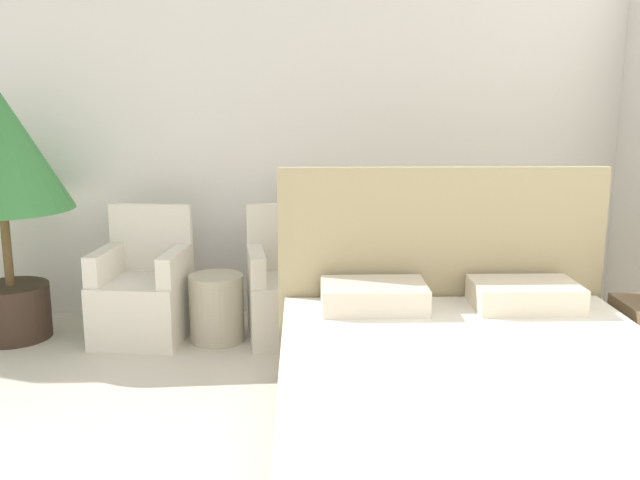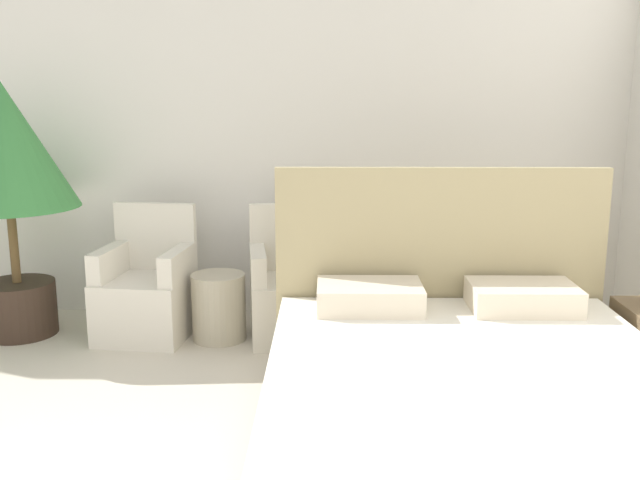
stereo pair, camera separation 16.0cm
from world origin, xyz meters
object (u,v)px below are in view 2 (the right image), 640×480
Objects in this scene: armchair_near_window_left at (146,296)px; armchair_near_window_right at (294,296)px; potted_palm at (6,164)px; bed at (468,401)px; side_table at (219,307)px.

armchair_near_window_right is (1.01, -0.00, 0.00)m from armchair_near_window_left.
potted_palm is (-1.91, 0.03, 0.90)m from armchair_near_window_right.
bed is at bearing -34.14° from armchair_near_window_left.
bed is 2.12m from side_table.
potted_palm is 1.71m from side_table.
side_table is (-0.51, -0.06, -0.06)m from armchair_near_window_right.
bed reaches higher than armchair_near_window_left.
bed reaches higher than side_table.
potted_palm reaches higher than armchair_near_window_right.
armchair_near_window_right reaches higher than side_table.
potted_palm reaches higher than side_table.
armchair_near_window_right is at bearing 6.47° from side_table.
armchair_near_window_left is 1.00× the size of armchair_near_window_right.
armchair_near_window_left is 1.01m from armchair_near_window_right.
armchair_near_window_left is 0.51m from side_table.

